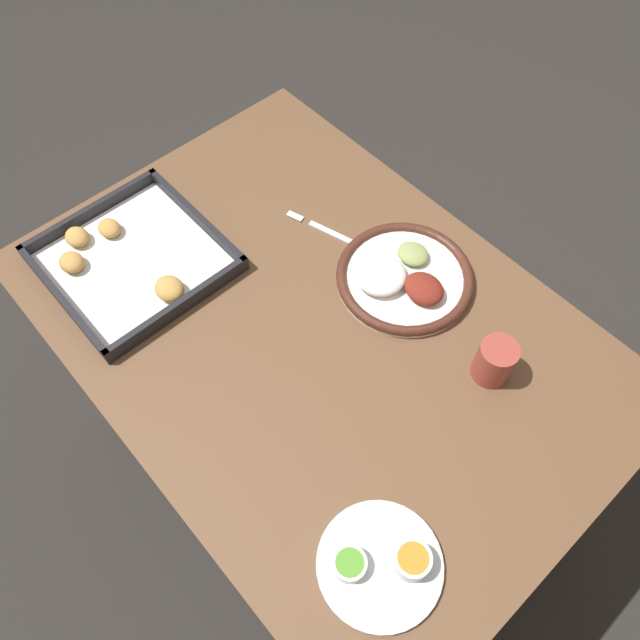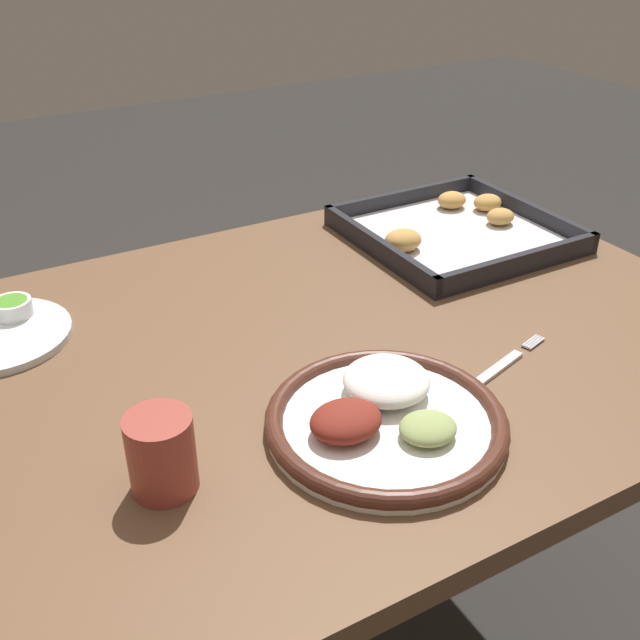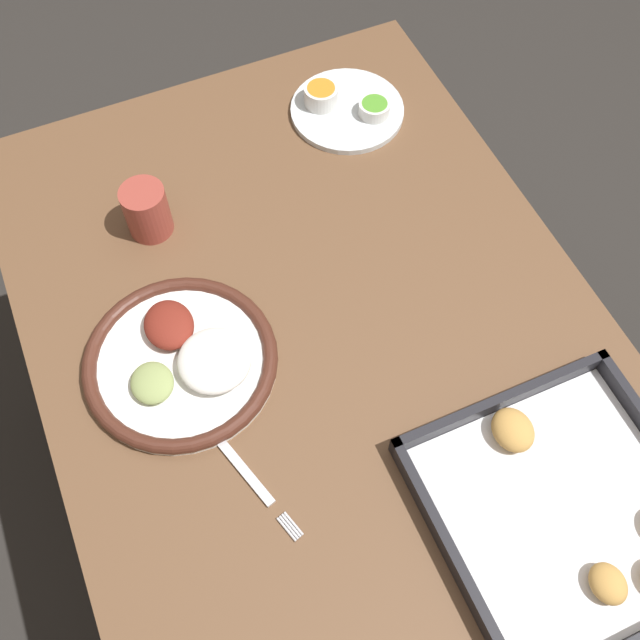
{
  "view_description": "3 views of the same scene",
  "coord_description": "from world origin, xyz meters",
  "px_view_note": "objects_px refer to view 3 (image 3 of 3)",
  "views": [
    {
      "loc": [
        -0.44,
        0.39,
        1.67
      ],
      "look_at": [
        -0.01,
        0.0,
        0.74
      ],
      "focal_mm": 35.0,
      "sensor_mm": 36.0,
      "label": 1
    },
    {
      "loc": [
        -0.41,
        -0.7,
        1.22
      ],
      "look_at": [
        -0.01,
        0.0,
        0.74
      ],
      "focal_mm": 42.0,
      "sensor_mm": 36.0,
      "label": 2
    },
    {
      "loc": [
        0.44,
        -0.2,
        1.61
      ],
      "look_at": [
        -0.01,
        0.0,
        0.74
      ],
      "focal_mm": 42.0,
      "sensor_mm": 36.0,
      "label": 3
    }
  ],
  "objects_px": {
    "dinner_plate": "(183,360)",
    "drinking_cup": "(147,211)",
    "baking_tray": "(571,512)",
    "saucer_plate": "(345,107)",
    "fork": "(239,464)"
  },
  "relations": [
    {
      "from": "saucer_plate",
      "to": "dinner_plate",
      "type": "bearing_deg",
      "value": -49.31
    },
    {
      "from": "dinner_plate",
      "to": "fork",
      "type": "distance_m",
      "value": 0.16
    },
    {
      "from": "dinner_plate",
      "to": "baking_tray",
      "type": "relative_size",
      "value": 0.82
    },
    {
      "from": "saucer_plate",
      "to": "drinking_cup",
      "type": "bearing_deg",
      "value": -74.61
    },
    {
      "from": "saucer_plate",
      "to": "baking_tray",
      "type": "height_order",
      "value": "saucer_plate"
    },
    {
      "from": "dinner_plate",
      "to": "baking_tray",
      "type": "bearing_deg",
      "value": 43.53
    },
    {
      "from": "dinner_plate",
      "to": "drinking_cup",
      "type": "distance_m",
      "value": 0.24
    },
    {
      "from": "drinking_cup",
      "to": "fork",
      "type": "bearing_deg",
      "value": -1.48
    },
    {
      "from": "baking_tray",
      "to": "saucer_plate",
      "type": "bearing_deg",
      "value": 177.54
    },
    {
      "from": "dinner_plate",
      "to": "drinking_cup",
      "type": "bearing_deg",
      "value": 173.21
    },
    {
      "from": "fork",
      "to": "baking_tray",
      "type": "bearing_deg",
      "value": 40.92
    },
    {
      "from": "saucer_plate",
      "to": "baking_tray",
      "type": "relative_size",
      "value": 0.59
    },
    {
      "from": "dinner_plate",
      "to": "drinking_cup",
      "type": "xyz_separation_m",
      "value": [
        -0.23,
        0.03,
        0.03
      ]
    },
    {
      "from": "fork",
      "to": "drinking_cup",
      "type": "bearing_deg",
      "value": 161.91
    },
    {
      "from": "fork",
      "to": "dinner_plate",
      "type": "bearing_deg",
      "value": 169.7
    }
  ]
}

